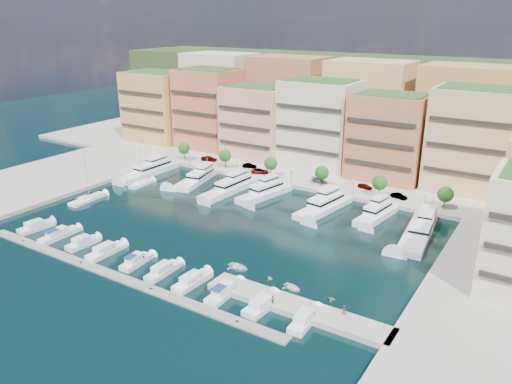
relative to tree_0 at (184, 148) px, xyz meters
The scene contains 58 objects.
ground 52.39m from the tree_0, 39.95° to the right, with size 400.00×400.00×0.00m, color black.
north_quay 49.34m from the tree_0, 35.47° to the left, with size 220.00×64.00×2.00m, color #9E998E.
west_quay 47.21m from the tree_0, 117.93° to the right, with size 34.00×76.00×2.00m, color #9E998E.
hillside 86.46m from the tree_0, 62.40° to the left, with size 240.00×40.00×58.00m, color #213415.
south_pontoon 73.65m from the tree_0, 59.77° to the right, with size 72.00×2.20×0.35m, color gray.
finger_pier 89.46m from the tree_0, 38.41° to the right, with size 32.00×5.00×2.00m, color #9E998E.
apartment_0 31.96m from the tree_0, 147.61° to the left, with size 22.00×16.50×24.80m.
apartment_1 21.20m from the tree_0, 102.21° to the left, with size 20.00×16.50×26.80m.
apartment_2 24.86m from the tree_0, 44.13° to the left, with size 20.00×15.50×22.80m.
apartment_3 43.22m from the tree_0, 25.95° to the left, with size 22.00×16.50×25.80m.
apartment_4 62.75m from the tree_0, 15.37° to the left, with size 20.00×15.50×23.80m.
apartment_5 84.60m from the tree_0, 12.71° to the left, with size 22.00×16.50×26.80m.
backblock_0 44.63m from the tree_0, 110.32° to the left, with size 26.00×18.00×30.00m, color beige.
backblock_1 44.63m from the tree_0, 69.68° to the left, with size 26.00×18.00×30.00m, color #B66944.
backblock_2 61.58m from the tree_0, 41.99° to the left, with size 26.00×18.00×30.00m, color tan.
backblock_3 85.98m from the tree_0, 28.37° to the left, with size 26.00×18.00×30.00m, color #C08A46.
tree_0 is the anchor object (origin of this frame).
tree_1 16.00m from the tree_0, ahead, with size 3.80×3.80×5.65m.
tree_2 32.00m from the tree_0, ahead, with size 3.80×3.80×5.65m.
tree_3 48.00m from the tree_0, ahead, with size 3.80×3.80×5.65m.
tree_4 64.00m from the tree_0, ahead, with size 3.80×3.80×5.65m.
tree_5 80.00m from the tree_0, ahead, with size 3.80×3.80×5.65m.
lamppost_0 4.70m from the tree_0, 29.90° to the right, with size 0.30×0.30×4.20m.
lamppost_1 22.14m from the tree_0, ahead, with size 0.30×0.30×4.20m.
lamppost_2 40.08m from the tree_0, ahead, with size 0.30×0.30×4.20m.
lamppost_3 58.05m from the tree_0, ahead, with size 0.30×0.30×4.20m.
lamppost_4 76.04m from the tree_0, ahead, with size 0.30×0.30×4.20m.
yacht_0 15.03m from the tree_0, 93.72° to the right, with size 5.09×22.10×7.30m.
yacht_1 20.56m from the tree_0, 39.63° to the right, with size 8.43×18.85×7.30m.
yacht_2 31.75m from the tree_0, 26.70° to the right, with size 5.57×21.34×7.30m.
yacht_3 40.14m from the tree_0, 18.20° to the right, with size 7.66×17.94×7.30m.
yacht_4 56.89m from the tree_0, 13.50° to the right, with size 7.61×19.51×7.30m.
yacht_5 68.64m from the tree_0, ahead, with size 5.92×15.40×7.30m.
yacht_6 80.12m from the tree_0, 11.02° to the right, with size 7.39×23.96×7.30m.
cruiser_0 58.60m from the tree_0, 83.63° to the right, with size 3.60×7.93×2.55m.
cruiser_1 60.00m from the tree_0, 76.19° to the right, with size 2.60×8.99×2.66m.
cruiser_2 62.20m from the tree_0, 69.37° to the right, with size 2.92×7.18×2.55m.
cruiser_3 64.95m from the tree_0, 63.67° to the right, with size 2.82×8.49×2.55m.
cruiser_4 69.01m from the tree_0, 57.49° to the right, with size 3.04×7.29×2.66m.
cruiser_5 72.88m from the tree_0, 52.97° to the right, with size 2.66×8.02×2.55m.
cruiser_6 77.21m from the tree_0, 48.89° to the right, with size 3.05×8.26×2.55m.
cruiser_7 81.94m from the tree_0, 45.25° to the right, with size 2.82×8.36×2.66m.
cruiser_8 87.33m from the tree_0, 41.75° to the right, with size 3.37×7.72×2.55m.
cruiser_9 93.20m from the tree_0, 38.60° to the right, with size 2.88×7.79×2.55m.
sailboat_2 24.57m from the tree_0, 79.55° to the right, with size 3.16×7.75×13.20m.
sailboat_1 40.21m from the tree_0, 87.74° to the right, with size 3.24×10.39×13.20m.
tender_0 73.51m from the tree_0, 42.12° to the right, with size 3.11×4.35×0.90m, color white.
tender_3 89.00m from the tree_0, 34.10° to the right, with size 1.16×1.35×0.71m, color #C3B795.
tender_1 78.99m from the tree_0, 38.85° to the right, with size 1.21×1.41×0.74m, color beige.
tender_2 83.41m from the tree_0, 37.12° to the right, with size 2.57×3.59×0.74m, color white.
car_0 8.63m from the tree_0, 21.81° to the left, with size 2.03×5.05×1.72m, color gray.
car_1 22.86m from the tree_0, ahead, with size 1.48×4.23×1.39m, color gray.
car_2 28.20m from the tree_0, ahead, with size 2.38×5.16×1.43m, color gray.
car_3 46.42m from the tree_0, ahead, with size 1.86×4.59×1.33m, color gray.
car_4 58.97m from the tree_0, ahead, with size 1.61×4.00×1.36m, color gray.
car_5 68.83m from the tree_0, ahead, with size 1.45×4.16×1.37m, color gray.
person_0 88.04m from the tree_0, 40.68° to the right, with size 0.58×0.38×1.59m, color #26304D.
person_1 94.43m from the tree_0, 34.89° to the right, with size 0.77×0.60×1.59m, color #4F392F.
Camera 1 is at (61.50, -83.64, 44.65)m, focal length 35.00 mm.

